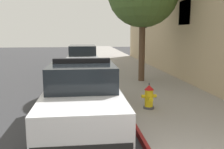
% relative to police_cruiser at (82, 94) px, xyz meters
% --- Properties ---
extents(ground_plane, '(34.57, 60.00, 0.20)m').
position_rel_police_cruiser_xyz_m(ground_plane, '(-3.03, 6.46, -0.84)').
color(ground_plane, '#353538').
extents(sidewalk_pavement, '(3.34, 60.00, 0.15)m').
position_rel_police_cruiser_xyz_m(sidewalk_pavement, '(2.97, 6.46, -0.67)').
color(sidewalk_pavement, gray).
rests_on(sidewalk_pavement, ground).
extents(curb_painted_edge, '(0.08, 60.00, 0.15)m').
position_rel_police_cruiser_xyz_m(curb_painted_edge, '(1.26, 6.46, -0.67)').
color(curb_painted_edge, maroon).
rests_on(curb_painted_edge, ground).
extents(police_cruiser, '(1.94, 4.84, 1.68)m').
position_rel_police_cruiser_xyz_m(police_cruiser, '(0.00, 0.00, 0.00)').
color(police_cruiser, white).
rests_on(police_cruiser, ground).
extents(parked_car_silver_ahead, '(1.94, 4.84, 1.56)m').
position_rel_police_cruiser_xyz_m(parked_car_silver_ahead, '(0.00, 9.55, -0.00)').
color(parked_car_silver_ahead, '#B2B5BA').
rests_on(parked_car_silver_ahead, ground).
extents(fire_hydrant, '(0.44, 0.40, 0.76)m').
position_rel_police_cruiser_xyz_m(fire_hydrant, '(1.93, 0.40, -0.25)').
color(fire_hydrant, '#4C4C51').
rests_on(fire_hydrant, sidewalk_pavement).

